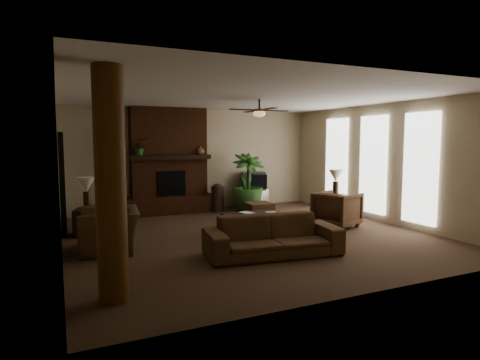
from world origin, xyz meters
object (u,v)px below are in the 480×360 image
armchair_right (337,208)px  floor_plant (248,195)px  coffee_table (254,216)px  side_table_left (88,222)px  log_column (111,186)px  lamp_right (336,177)px  lamp_left (87,187)px  floor_vase (217,196)px  side_table_right (338,206)px  armchair_left (109,223)px  sofa (273,229)px  tv_stand (253,198)px  ottoman (259,211)px

armchair_right → floor_plant: size_ratio=0.55×
coffee_table → side_table_left: size_ratio=2.18×
log_column → lamp_right: 6.76m
armchair_right → lamp_left: bearing=54.5°
floor_plant → lamp_left: lamp_left is taller
floor_vase → side_table_right: 3.19m
log_column → armchair_right: log_column is taller
log_column → floor_vase: bearing=57.1°
floor_vase → side_table_left: (-3.41, -1.50, -0.16)m
floor_vase → log_column: bearing=-122.9°
armchair_left → floor_plant: size_ratio=0.71×
sofa → side_table_left: sofa is taller
floor_plant → lamp_right: lamp_right is taller
floor_vase → armchair_right: bearing=-59.7°
side_table_right → floor_plant: bearing=137.9°
log_column → tv_stand: size_ratio=3.29×
sofa → armchair_right: sofa is taller
side_table_left → coffee_table: bearing=-22.4°
log_column → tv_stand: bearing=50.3°
sofa → ottoman: bearing=74.4°
ottoman → floor_plant: (0.20, 1.08, 0.24)m
lamp_right → side_table_left: bearing=176.4°
log_column → floor_plant: log_column is taller
sofa → lamp_left: size_ratio=3.49×
armchair_left → side_table_left: 1.41m
tv_stand → floor_vase: 1.29m
sofa → side_table_right: size_ratio=4.13×
tv_stand → side_table_left: side_table_left is taller
armchair_right → lamp_right: (0.78, 1.07, 0.56)m
sofa → side_table_left: (-2.74, 2.80, -0.17)m
log_column → side_table_left: size_ratio=5.09×
side_table_right → lamp_right: lamp_right is taller
side_table_left → armchair_right: bearing=-15.7°
floor_plant → lamp_left: bearing=-163.9°
ottoman → lamp_right: size_ratio=0.92×
armchair_left → side_table_right: bearing=106.0°
log_column → sofa: 3.01m
tv_stand → floor_plant: 0.81m
coffee_table → side_table_right: (2.84, 0.89, -0.10)m
floor_plant → side_table_left: bearing=-163.9°
floor_vase → floor_plant: 0.82m
floor_vase → side_table_right: floor_vase is taller
armchair_left → coffee_table: size_ratio=0.94×
armchair_left → lamp_right: bearing=106.3°
armchair_left → tv_stand: bearing=132.6°
side_table_left → lamp_left: lamp_left is taller
armchair_left → armchair_right: size_ratio=1.29×
ottoman → floor_vase: bearing=112.5°
sofa → ottoman: 3.19m
armchair_left → side_table_right: size_ratio=2.05×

